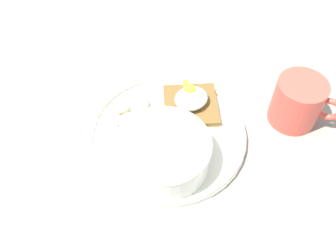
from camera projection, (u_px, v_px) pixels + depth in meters
The scene contains 11 objects.
ground_plane at pixel (168, 140), 63.50cm from camera, with size 120.00×120.00×2.00cm, color gray.
plate at pixel (168, 134), 62.08cm from camera, with size 26.00×26.00×1.60cm.
oatmeal_bowl at pixel (164, 153), 56.29cm from camera, with size 14.14×14.14×5.47cm.
toast_slice at pixel (191, 105), 64.83cm from camera, with size 12.40×12.40×1.17cm.
poached_egg at pixel (191, 97), 63.53cm from camera, with size 5.86×8.11×3.11cm.
banana_slice_front at pixel (119, 108), 64.24cm from camera, with size 3.98×3.86×1.80cm.
banana_slice_left at pixel (144, 118), 63.23cm from camera, with size 3.88×3.86×1.19cm.
banana_slice_back at pixel (140, 104), 65.10cm from camera, with size 4.17×4.18×1.38cm.
banana_slice_right at pixel (128, 123), 62.41cm from camera, with size 3.97×3.97×1.44cm.
banana_slice_inner at pixel (111, 120), 62.82cm from camera, with size 3.98×3.94×1.39cm.
coffee_mug at pixel (298, 102), 61.79cm from camera, with size 8.98×10.28×8.36cm.
Camera 1 is at (18.67, 31.86, 52.72)cm, focal length 40.00 mm.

